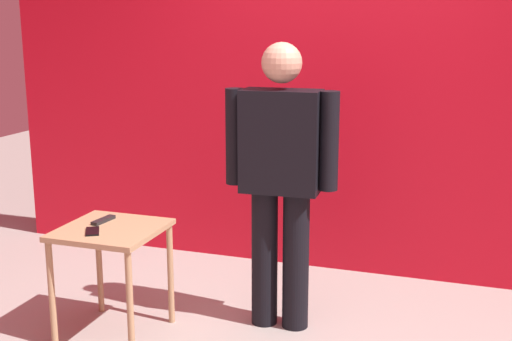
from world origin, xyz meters
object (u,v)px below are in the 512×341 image
side_table (111,244)px  tv_remote (103,220)px  standing_person (281,173)px  cell_phone (93,231)px

side_table → tv_remote: 0.16m
side_table → tv_remote: tv_remote is taller
standing_person → cell_phone: size_ratio=11.44×
standing_person → tv_remote: standing_person is taller
tv_remote → cell_phone: bearing=-69.2°
standing_person → cell_phone: 1.08m
cell_phone → tv_remote: tv_remote is taller
side_table → cell_phone: 0.16m
standing_person → cell_phone: standing_person is taller
side_table → cell_phone: bearing=-114.7°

